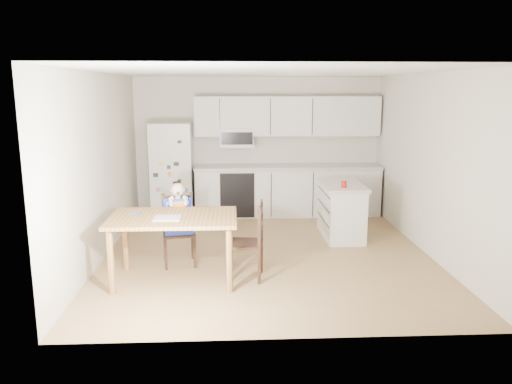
{
  "coord_description": "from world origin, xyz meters",
  "views": [
    {
      "loc": [
        -0.48,
        -6.74,
        2.28
      ],
      "look_at": [
        -0.17,
        -0.38,
        0.96
      ],
      "focal_mm": 35.0,
      "sensor_mm": 36.0,
      "label": 1
    }
  ],
  "objects_px": {
    "red_cup": "(344,184)",
    "chair_booster": "(178,215)",
    "dining_table": "(173,225)",
    "kitchen_island": "(341,210)",
    "chair_side": "(253,236)",
    "refrigerator": "(172,170)"
  },
  "relations": [
    {
      "from": "dining_table",
      "to": "chair_side",
      "type": "xyz_separation_m",
      "value": [
        0.94,
        0.04,
        -0.16
      ]
    },
    {
      "from": "refrigerator",
      "to": "red_cup",
      "type": "bearing_deg",
      "value": -32.63
    },
    {
      "from": "refrigerator",
      "to": "chair_booster",
      "type": "bearing_deg",
      "value": -81.86
    },
    {
      "from": "chair_side",
      "to": "chair_booster",
      "type": "bearing_deg",
      "value": -113.69
    },
    {
      "from": "red_cup",
      "to": "chair_side",
      "type": "xyz_separation_m",
      "value": [
        -1.41,
        -1.35,
        -0.36
      ]
    },
    {
      "from": "dining_table",
      "to": "chair_side",
      "type": "height_order",
      "value": "chair_side"
    },
    {
      "from": "dining_table",
      "to": "chair_booster",
      "type": "relative_size",
      "value": 1.37
    },
    {
      "from": "dining_table",
      "to": "red_cup",
      "type": "bearing_deg",
      "value": 30.56
    },
    {
      "from": "refrigerator",
      "to": "dining_table",
      "type": "height_order",
      "value": "refrigerator"
    },
    {
      "from": "red_cup",
      "to": "dining_table",
      "type": "bearing_deg",
      "value": -149.44
    },
    {
      "from": "red_cup",
      "to": "chair_booster",
      "type": "xyz_separation_m",
      "value": [
        -2.36,
        -0.77,
        -0.24
      ]
    },
    {
      "from": "refrigerator",
      "to": "chair_booster",
      "type": "distance_m",
      "value": 2.55
    },
    {
      "from": "chair_booster",
      "to": "chair_side",
      "type": "relative_size",
      "value": 1.15
    },
    {
      "from": "refrigerator",
      "to": "red_cup",
      "type": "relative_size",
      "value": 17.55
    },
    {
      "from": "refrigerator",
      "to": "red_cup",
      "type": "distance_m",
      "value": 3.23
    },
    {
      "from": "refrigerator",
      "to": "chair_booster",
      "type": "xyz_separation_m",
      "value": [
        0.36,
        -2.51,
        -0.19
      ]
    },
    {
      "from": "dining_table",
      "to": "chair_booster",
      "type": "height_order",
      "value": "chair_booster"
    },
    {
      "from": "refrigerator",
      "to": "dining_table",
      "type": "relative_size",
      "value": 1.14
    },
    {
      "from": "kitchen_island",
      "to": "chair_side",
      "type": "bearing_deg",
      "value": -130.66
    },
    {
      "from": "dining_table",
      "to": "refrigerator",
      "type": "bearing_deg",
      "value": 96.69
    },
    {
      "from": "chair_booster",
      "to": "chair_side",
      "type": "height_order",
      "value": "chair_booster"
    },
    {
      "from": "dining_table",
      "to": "kitchen_island",
      "type": "bearing_deg",
      "value": 35.82
    }
  ]
}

